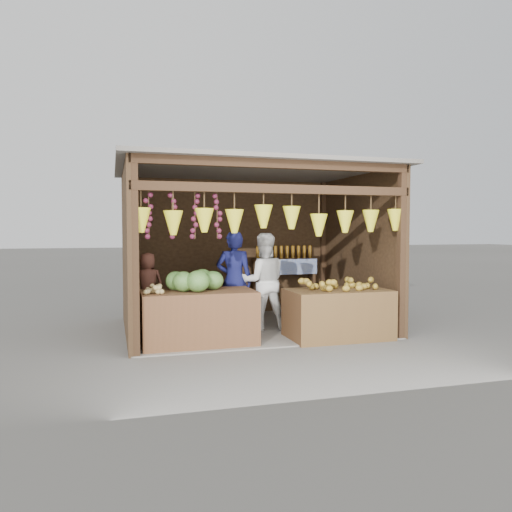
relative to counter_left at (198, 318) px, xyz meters
The scene contains 12 objects.
ground 1.48m from the counter_left, 43.15° to the left, with size 80.00×80.00×0.00m, color #514F49.
stall_structure 1.88m from the counter_left, 42.81° to the left, with size 4.30×3.30×2.66m.
back_shelf 3.12m from the counter_left, 47.22° to the left, with size 1.25×0.32×1.32m.
counter_left is the anchor object (origin of this frame).
counter_right 2.10m from the counter_left, ahead, with size 1.52×0.85×0.74m, color #4C2F19.
stool 1.24m from the counter_left, 121.12° to the left, with size 0.30×0.30×0.28m, color black.
man_standing 1.18m from the counter_left, 48.80° to the left, with size 0.59×0.39×1.63m, color #14174E.
woman_standing 1.48m from the counter_left, 32.43° to the left, with size 0.77×0.60×1.59m, color white.
vendor_seated 1.28m from the counter_left, 121.12° to the left, with size 0.49×0.32×1.00m, color brown.
melon_pile 0.55m from the counter_left, 160.52° to the left, with size 1.00×0.50×0.32m, color #1B5215, non-canonical shape.
tanfruit_pile 0.79m from the counter_left, behind, with size 0.34×0.40×0.13m, color tan, non-canonical shape.
mango_pile 2.15m from the counter_left, ahead, with size 1.40×0.64×0.22m, color #B65A18, non-canonical shape.
Camera 1 is at (-2.21, -7.96, 1.64)m, focal length 35.00 mm.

